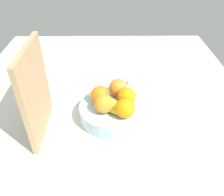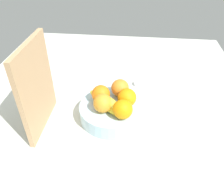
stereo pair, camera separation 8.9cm
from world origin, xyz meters
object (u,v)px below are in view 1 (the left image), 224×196
at_px(orange_front_left, 127,97).
at_px(cutting_board, 36,93).
at_px(orange_back_left, 104,104).
at_px(banana_bunch, 106,102).
at_px(orange_center, 100,95).
at_px(orange_front_right, 118,87).
at_px(fruit_bowl, 112,111).
at_px(jar_lid, 134,82).
at_px(orange_back_right, 125,108).

relative_size(orange_front_left, cutting_board, 0.22).
xyz_separation_m(orange_back_left, cutting_board, (-0.03, 0.25, 0.08)).
bearing_deg(cutting_board, banana_bunch, -78.91).
height_order(orange_center, cutting_board, cutting_board).
distance_m(orange_front_left, orange_front_right, 0.08).
distance_m(fruit_bowl, orange_front_left, 0.09).
xyz_separation_m(orange_front_right, jar_lid, (0.19, -0.09, -0.10)).
height_order(orange_front_left, orange_back_right, same).
relative_size(orange_back_right, cutting_board, 0.22).
bearing_deg(orange_front_right, orange_center, 126.05).
bearing_deg(orange_back_right, orange_center, 48.19).
bearing_deg(orange_back_right, banana_bunch, 53.43).
relative_size(fruit_bowl, jar_lid, 4.17).
height_order(orange_back_right, jar_lid, orange_back_right).
bearing_deg(jar_lid, orange_back_right, 168.26).
bearing_deg(jar_lid, orange_center, 145.70).
distance_m(orange_back_left, cutting_board, 0.26).
bearing_deg(orange_center, orange_back_right, -131.81).
height_order(orange_front_left, orange_center, same).
relative_size(orange_back_left, jar_lid, 1.18).
bearing_deg(cutting_board, orange_front_right, -65.80).
relative_size(banana_bunch, cutting_board, 0.45).
xyz_separation_m(orange_front_right, orange_back_right, (-0.14, -0.02, 0.00)).
bearing_deg(orange_back_right, orange_back_left, 70.11).
xyz_separation_m(orange_back_right, cutting_board, (0.00, 0.33, 0.08)).
distance_m(fruit_bowl, orange_center, 0.09).
height_order(orange_back_right, banana_bunch, orange_back_right).
bearing_deg(orange_front_right, fruit_bowl, 160.76).
bearing_deg(fruit_bowl, cutting_board, 103.08).
relative_size(banana_bunch, jar_lid, 2.42).
height_order(fruit_bowl, orange_front_left, orange_front_left).
relative_size(orange_back_right, banana_bunch, 0.49).
relative_size(orange_front_right, orange_back_right, 1.00).
relative_size(orange_front_left, banana_bunch, 0.49).
bearing_deg(orange_front_right, orange_front_left, -152.95).
distance_m(fruit_bowl, banana_bunch, 0.07).
bearing_deg(jar_lid, cutting_board, 129.83).
distance_m(orange_front_left, orange_center, 0.11).
height_order(cutting_board, jar_lid, cutting_board).
xyz_separation_m(fruit_bowl, orange_center, (0.02, 0.05, 0.07)).
height_order(orange_back_left, orange_back_right, same).
xyz_separation_m(orange_front_left, cutting_board, (-0.08, 0.34, 0.08)).
bearing_deg(orange_front_left, banana_bunch, 104.78).
bearing_deg(orange_front_left, jar_lid, -12.61).
bearing_deg(orange_front_right, orange_back_left, 152.32).
bearing_deg(orange_back_left, banana_bunch, -18.96).
height_order(orange_front_left, orange_front_right, same).
xyz_separation_m(cutting_board, jar_lid, (0.33, -0.40, -0.17)).
bearing_deg(fruit_bowl, orange_back_right, -143.58).
relative_size(orange_front_left, orange_front_right, 1.00).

